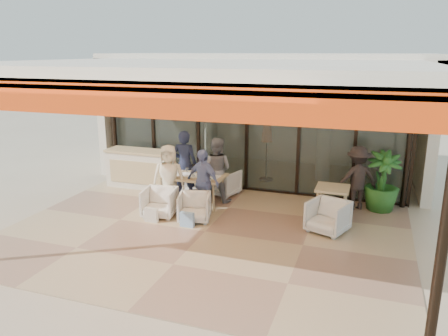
% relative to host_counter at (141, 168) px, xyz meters
% --- Properties ---
extents(ground, '(70.00, 70.00, 0.00)m').
position_rel_host_counter_xyz_m(ground, '(2.76, -2.30, -0.53)').
color(ground, '#C6B293').
rests_on(ground, ground).
extents(terrace_floor, '(8.00, 6.00, 0.01)m').
position_rel_host_counter_xyz_m(terrace_floor, '(2.76, -2.30, -0.53)').
color(terrace_floor, tan).
rests_on(terrace_floor, ground).
extents(terrace_structure, '(8.00, 6.00, 3.40)m').
position_rel_host_counter_xyz_m(terrace_structure, '(2.76, -2.56, 2.72)').
color(terrace_structure, silver).
rests_on(terrace_structure, ground).
extents(glass_storefront, '(8.08, 0.10, 3.20)m').
position_rel_host_counter_xyz_m(glass_storefront, '(2.76, 0.70, 1.07)').
color(glass_storefront, '#9EADA3').
rests_on(glass_storefront, ground).
extents(interior_block, '(9.05, 3.62, 3.52)m').
position_rel_host_counter_xyz_m(interior_block, '(2.77, 3.02, 1.70)').
color(interior_block, silver).
rests_on(interior_block, ground).
extents(host_counter, '(1.85, 0.65, 1.04)m').
position_rel_host_counter_xyz_m(host_counter, '(0.00, 0.00, 0.00)').
color(host_counter, silver).
rests_on(host_counter, ground).
extents(dining_table, '(1.50, 0.90, 0.93)m').
position_rel_host_counter_xyz_m(dining_table, '(1.89, -0.82, 0.16)').
color(dining_table, '#DDC586').
rests_on(dining_table, ground).
extents(chair_far_left, '(0.71, 0.66, 0.73)m').
position_rel_host_counter_xyz_m(chair_far_left, '(1.47, 0.12, -0.17)').
color(chair_far_left, white).
rests_on(chair_far_left, ground).
extents(chair_far_right, '(0.87, 0.84, 0.74)m').
position_rel_host_counter_xyz_m(chair_far_right, '(2.31, 0.12, -0.16)').
color(chair_far_right, white).
rests_on(chair_far_right, ground).
extents(chair_near_left, '(0.79, 0.75, 0.72)m').
position_rel_host_counter_xyz_m(chair_near_left, '(1.47, -1.78, -0.17)').
color(chair_near_left, white).
rests_on(chair_near_left, ground).
extents(chair_near_right, '(0.81, 0.78, 0.69)m').
position_rel_host_counter_xyz_m(chair_near_right, '(2.31, -1.78, -0.19)').
color(chair_near_right, white).
rests_on(chair_near_right, ground).
extents(diner_navy, '(0.67, 0.47, 1.72)m').
position_rel_host_counter_xyz_m(diner_navy, '(1.47, -0.38, 0.33)').
color(diner_navy, '#181F35').
rests_on(diner_navy, ground).
extents(diner_grey, '(0.80, 0.63, 1.60)m').
position_rel_host_counter_xyz_m(diner_grey, '(2.31, -0.38, 0.27)').
color(diner_grey, slate).
rests_on(diner_grey, ground).
extents(diner_cream, '(0.86, 0.68, 1.54)m').
position_rel_host_counter_xyz_m(diner_cream, '(1.47, -1.28, 0.24)').
color(diner_cream, beige).
rests_on(diner_cream, ground).
extents(diner_periwinkle, '(0.95, 0.63, 1.50)m').
position_rel_host_counter_xyz_m(diner_periwinkle, '(2.31, -1.28, 0.22)').
color(diner_periwinkle, '#6C7EB4').
rests_on(diner_periwinkle, ground).
extents(tote_bag_cream, '(0.30, 0.10, 0.34)m').
position_rel_host_counter_xyz_m(tote_bag_cream, '(1.47, -2.18, -0.36)').
color(tote_bag_cream, silver).
rests_on(tote_bag_cream, ground).
extents(tote_bag_blue, '(0.30, 0.10, 0.34)m').
position_rel_host_counter_xyz_m(tote_bag_blue, '(2.31, -2.18, -0.36)').
color(tote_bag_blue, '#99BFD8').
rests_on(tote_bag_blue, ground).
extents(side_table, '(0.70, 0.70, 0.74)m').
position_rel_host_counter_xyz_m(side_table, '(5.12, -0.71, 0.11)').
color(side_table, '#DDC586').
rests_on(side_table, ground).
extents(side_chair, '(0.92, 0.89, 0.75)m').
position_rel_host_counter_xyz_m(side_chair, '(5.12, -1.46, -0.16)').
color(side_chair, white).
rests_on(side_chair, ground).
extents(standing_woman, '(1.13, 0.94, 1.51)m').
position_rel_host_counter_xyz_m(standing_woman, '(5.58, 0.12, 0.23)').
color(standing_woman, black).
rests_on(standing_woman, ground).
extents(potted_palm, '(0.93, 0.93, 1.41)m').
position_rel_host_counter_xyz_m(potted_palm, '(6.13, 0.22, 0.17)').
color(potted_palm, '#1E5919').
rests_on(potted_palm, ground).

